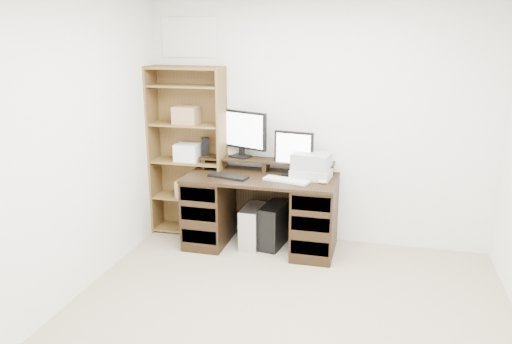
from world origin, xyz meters
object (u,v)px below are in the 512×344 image
at_px(monitor_small, 294,151).
at_px(monitor_wide, 242,131).
at_px(tower_black, 274,225).
at_px(bookshelf, 188,150).
at_px(printer, 311,173).
at_px(desk, 261,210).
at_px(tower_silver, 253,226).

bearing_deg(monitor_small, monitor_wide, 177.28).
bearing_deg(tower_black, bookshelf, 179.04).
bearing_deg(printer, bookshelf, 178.45).
distance_m(desk, bookshelf, 1.03).
xyz_separation_m(desk, monitor_small, (0.30, 0.15, 0.60)).
distance_m(monitor_wide, monitor_small, 0.60).
xyz_separation_m(tower_silver, tower_black, (0.22, 0.04, 0.01)).
height_order(monitor_wide, printer, monitor_wide).
relative_size(tower_black, bookshelf, 0.26).
bearing_deg(desk, tower_silver, 176.28).
height_order(desk, tower_black, desk).
height_order(monitor_wide, tower_silver, monitor_wide).
xyz_separation_m(tower_silver, bookshelf, (-0.76, 0.21, 0.71)).
bearing_deg(bookshelf, desk, -14.02).
distance_m(monitor_small, tower_silver, 0.88).
distance_m(tower_silver, tower_black, 0.22).
xyz_separation_m(tower_black, bookshelf, (-0.98, 0.17, 0.70)).
bearing_deg(desk, bookshelf, 165.98).
height_order(desk, printer, printer).
bearing_deg(monitor_wide, desk, -21.17).
distance_m(monitor_small, printer, 0.29).
bearing_deg(printer, tower_silver, -169.81).
distance_m(monitor_wide, tower_silver, 0.99).
relative_size(desk, tower_silver, 3.62).
relative_size(monitor_small, tower_black, 0.94).
relative_size(monitor_small, printer, 1.16).
bearing_deg(monitor_small, desk, -145.05).
distance_m(monitor_wide, printer, 0.86).
distance_m(printer, bookshelf, 1.36).
xyz_separation_m(monitor_wide, monitor_small, (0.57, -0.12, -0.15)).
bearing_deg(printer, tower_black, -173.06).
bearing_deg(printer, desk, -168.17).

